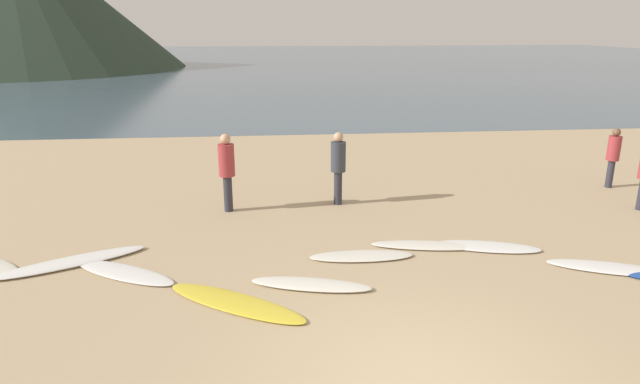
% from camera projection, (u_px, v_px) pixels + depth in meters
% --- Properties ---
extents(ground_plane, '(120.00, 120.00, 0.20)m').
position_uv_depth(ground_plane, '(326.00, 177.00, 16.10)').
color(ground_plane, tan).
rests_on(ground_plane, ground).
extents(ocean_water, '(140.00, 100.00, 0.01)m').
position_uv_depth(ocean_water, '(277.00, 60.00, 69.38)').
color(ocean_water, '#475B6B').
rests_on(ocean_water, ground).
extents(surfboard_1, '(2.60, 1.70, 0.09)m').
position_uv_depth(surfboard_1, '(71.00, 262.00, 9.92)').
color(surfboard_1, white).
rests_on(surfboard_1, ground).
extents(surfboard_2, '(2.10, 1.58, 0.07)m').
position_uv_depth(surfboard_2, '(125.00, 273.00, 9.52)').
color(surfboard_2, white).
rests_on(surfboard_2, ground).
extents(surfboard_3, '(2.42, 1.92, 0.06)m').
position_uv_depth(surfboard_3, '(235.00, 303.00, 8.49)').
color(surfboard_3, yellow).
rests_on(surfboard_3, ground).
extents(surfboard_4, '(2.08, 0.99, 0.09)m').
position_uv_depth(surfboard_4, '(311.00, 284.00, 9.06)').
color(surfboard_4, silver).
rests_on(surfboard_4, ground).
extents(surfboard_5, '(1.94, 0.59, 0.07)m').
position_uv_depth(surfboard_5, '(361.00, 256.00, 10.20)').
color(surfboard_5, silver).
rests_on(surfboard_5, ground).
extents(surfboard_6, '(2.21, 0.83, 0.07)m').
position_uv_depth(surfboard_6, '(427.00, 245.00, 10.69)').
color(surfboard_6, silver).
rests_on(surfboard_6, ground).
extents(surfboard_7, '(2.10, 1.10, 0.07)m').
position_uv_depth(surfboard_7, '(487.00, 247.00, 10.64)').
color(surfboard_7, white).
rests_on(surfboard_7, ground).
extents(surfboard_8, '(2.25, 1.30, 0.07)m').
position_uv_depth(surfboard_8, '(613.00, 268.00, 9.69)').
color(surfboard_8, white).
rests_on(surfboard_8, ground).
extents(person_0, '(0.32, 0.32, 1.59)m').
position_uv_depth(person_0, '(613.00, 153.00, 14.41)').
color(person_0, '#2D2D38').
rests_on(person_0, ground).
extents(person_1, '(0.37, 0.37, 1.82)m').
position_uv_depth(person_1, '(227.00, 166.00, 12.49)').
color(person_1, '#2D2D38').
rests_on(person_1, ground).
extents(person_3, '(0.35, 0.35, 1.75)m').
position_uv_depth(person_3, '(338.00, 162.00, 13.00)').
color(person_3, '#2D2D38').
rests_on(person_3, ground).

